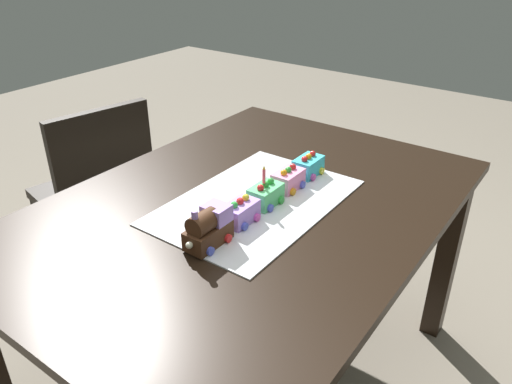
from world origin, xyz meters
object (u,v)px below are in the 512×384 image
Objects in this scene: cake_locomotive at (208,227)px; cake_car_caboose_lavender at (240,212)px; birthday_candle at (264,174)px; chair at (98,193)px; cake_car_hopper_bubblegum at (288,180)px; dining_table at (249,234)px; cake_car_tanker_turquoise at (308,166)px; cake_car_gondola_mint_green at (266,195)px.

cake_car_caboose_lavender is at bearing -0.00° from cake_locomotive.
cake_car_caboose_lavender is 0.13m from birthday_candle.
chair reaches higher than cake_car_hopper_bubblegum.
cake_car_caboose_lavender is 1.87× the size of birthday_candle.
cake_car_caboose_lavender and cake_car_hopper_bubblegum have the same top height.
cake_car_hopper_bubblegum is 0.14m from birthday_candle.
dining_table is 14.00× the size of cake_car_tanker_turquoise.
birthday_candle is at bearing 180.00° from cake_car_hopper_bubblegum.
cake_car_gondola_mint_green is 1.87× the size of birthday_candle.
cake_locomotive is 1.40× the size of cake_car_hopper_bubblegum.
dining_table is 10.00× the size of cake_locomotive.
birthday_candle is at bearing 0.00° from cake_car_caboose_lavender.
cake_car_tanker_turquoise is (0.35, 0.00, 0.00)m from cake_car_caboose_lavender.
cake_locomotive is 1.40× the size of cake_car_gondola_mint_green.
cake_car_gondola_mint_green is (0.02, -0.05, 0.14)m from dining_table.
cake_locomotive reaches higher than cake_car_tanker_turquoise.
cake_car_hopper_bubblegum is (0.06, -0.88, 0.30)m from chair.
cake_locomotive is 0.24m from birthday_candle.
cake_car_gondola_mint_green is at bearing -0.00° from cake_locomotive.
birthday_candle reaches higher than chair.
dining_table is 26.20× the size of birthday_candle.
chair reaches higher than cake_car_gondola_mint_green.
cake_car_tanker_turquoise is (0.18, -0.88, 0.30)m from chair.
cake_car_gondola_mint_green is at bearing -70.41° from dining_table.
cake_locomotive is (-0.30, -0.88, 0.32)m from chair.
dining_table is at bearing 11.75° from cake_locomotive.
cake_car_hopper_bubblegum is (0.36, -0.00, -0.02)m from cake_locomotive.
chair is 0.93m from cake_car_hopper_bubblegum.
cake_car_hopper_bubblegum is at bearing 0.00° from cake_car_gondola_mint_green.
birthday_candle is at bearing 180.00° from cake_car_tanker_turquoise.
cake_car_tanker_turquoise is (0.48, -0.00, -0.02)m from cake_locomotive.
cake_car_tanker_turquoise is at bearing -10.70° from dining_table.
dining_table is 0.20m from cake_car_hopper_bubblegum.
cake_car_tanker_turquoise is at bearing 0.00° from cake_car_caboose_lavender.
dining_table is at bearing 169.30° from cake_car_tanker_turquoise.
cake_locomotive is 0.37m from cake_car_hopper_bubblegum.
dining_table is at bearing 25.34° from cake_car_caboose_lavender.
cake_car_hopper_bubblegum is (0.14, -0.05, 0.14)m from dining_table.
cake_locomotive is 1.40× the size of cake_car_caboose_lavender.
cake_car_hopper_bubblegum is (0.24, 0.00, 0.00)m from cake_car_caboose_lavender.
chair is 0.95m from cake_car_caboose_lavender.
cake_car_gondola_mint_green is at bearing 180.00° from cake_car_hopper_bubblegum.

